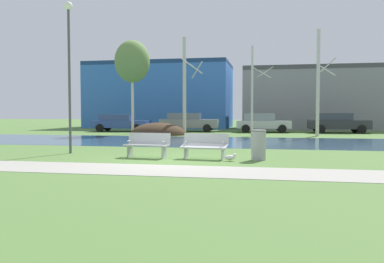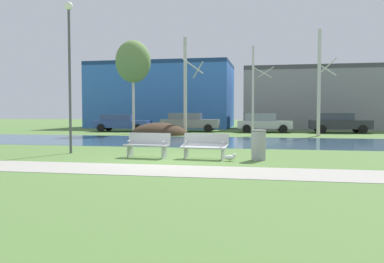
% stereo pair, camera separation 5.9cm
% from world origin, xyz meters
% --- Properties ---
extents(ground_plane, '(120.00, 120.00, 0.00)m').
position_xyz_m(ground_plane, '(0.00, 10.00, 0.00)').
color(ground_plane, '#517538').
extents(paved_path_strip, '(60.00, 2.10, 0.01)m').
position_xyz_m(paved_path_strip, '(0.00, -2.05, 0.01)').
color(paved_path_strip, '#9E998E').
rests_on(paved_path_strip, ground).
extents(river_band, '(80.00, 7.96, 0.01)m').
position_xyz_m(river_band, '(0.00, 8.86, 0.00)').
color(river_band, '#33516B').
rests_on(river_band, ground).
extents(soil_mound, '(4.06, 3.02, 1.73)m').
position_xyz_m(soil_mound, '(-4.42, 14.41, 0.00)').
color(soil_mound, '#423021').
rests_on(soil_mound, ground).
extents(bench_left, '(1.65, 0.73, 0.87)m').
position_xyz_m(bench_left, '(-1.02, 0.84, 0.47)').
color(bench_left, '#B2B5B7').
rests_on(bench_left, ground).
extents(bench_right, '(1.65, 0.73, 0.87)m').
position_xyz_m(bench_right, '(1.04, 0.84, 0.47)').
color(bench_right, '#B2B5B7').
rests_on(bench_right, ground).
extents(trash_bin, '(0.51, 0.51, 1.02)m').
position_xyz_m(trash_bin, '(2.87, 0.84, 0.53)').
color(trash_bin, '#999B9E').
rests_on(trash_bin, ground).
extents(seagull, '(0.44, 0.16, 0.26)m').
position_xyz_m(seagull, '(1.97, 0.37, 0.13)').
color(seagull, white).
rests_on(seagull, ground).
extents(streetlamp, '(0.32, 0.32, 5.87)m').
position_xyz_m(streetlamp, '(-4.41, 1.67, 3.87)').
color(streetlamp, '#4C4C51').
rests_on(streetlamp, ground).
extents(birch_far_left, '(2.55, 2.55, 6.82)m').
position_xyz_m(birch_far_left, '(-6.55, 15.08, 5.27)').
color(birch_far_left, beige).
rests_on(birch_far_left, ground).
extents(birch_left, '(1.50, 2.70, 6.99)m').
position_xyz_m(birch_left, '(-2.71, 15.50, 3.58)').
color(birch_left, beige).
rests_on(birch_left, ground).
extents(birch_center_left, '(1.47, 2.65, 6.05)m').
position_xyz_m(birch_center_left, '(2.18, 14.46, 3.12)').
color(birch_center_left, beige).
rests_on(birch_center_left, ground).
extents(birch_center, '(1.24, 2.19, 7.13)m').
position_xyz_m(birch_center, '(6.50, 15.10, 3.62)').
color(birch_center, beige).
rests_on(birch_center, ground).
extents(parked_van_nearest_blue, '(4.70, 2.20, 1.41)m').
position_xyz_m(parked_van_nearest_blue, '(-8.85, 18.55, 0.75)').
color(parked_van_nearest_blue, '#2D4793').
rests_on(parked_van_nearest_blue, ground).
extents(parked_sedan_second_grey, '(4.83, 2.22, 1.53)m').
position_xyz_m(parked_sedan_second_grey, '(-3.28, 19.47, 0.81)').
color(parked_sedan_second_grey, slate).
rests_on(parked_sedan_second_grey, ground).
extents(parked_hatch_third_silver, '(4.31, 2.24, 1.51)m').
position_xyz_m(parked_hatch_third_silver, '(2.75, 19.41, 0.79)').
color(parked_hatch_third_silver, '#B2B5BC').
rests_on(parked_hatch_third_silver, ground).
extents(parked_wagon_fourth_dark, '(4.54, 2.28, 1.53)m').
position_xyz_m(parked_wagon_fourth_dark, '(8.47, 19.50, 0.81)').
color(parked_wagon_fourth_dark, '#282B30').
rests_on(parked_wagon_fourth_dark, ground).
extents(building_blue_store, '(14.41, 7.86, 6.65)m').
position_xyz_m(building_blue_store, '(-7.85, 27.92, 3.32)').
color(building_blue_store, '#3870C6').
rests_on(building_blue_store, ground).
extents(building_grey_warehouse, '(17.74, 7.71, 5.78)m').
position_xyz_m(building_grey_warehouse, '(9.80, 27.25, 2.89)').
color(building_grey_warehouse, gray).
rests_on(building_grey_warehouse, ground).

